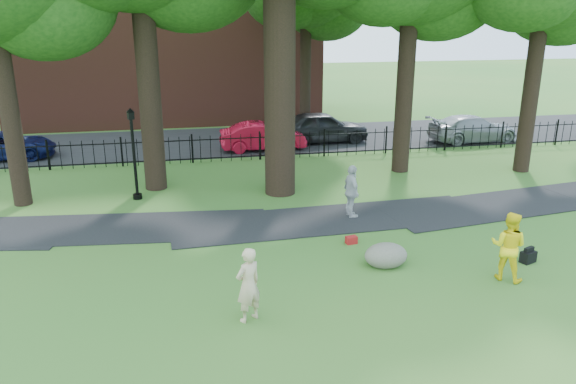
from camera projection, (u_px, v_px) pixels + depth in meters
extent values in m
plane|color=#2E6824|center=(330.00, 276.00, 14.21)|extent=(120.00, 120.00, 0.00)
cube|color=black|center=(328.00, 220.00, 18.04)|extent=(36.07, 3.85, 0.03)
cube|color=black|center=(249.00, 140.00, 29.14)|extent=(80.00, 7.00, 0.02)
cube|color=black|center=(260.00, 137.00, 25.10)|extent=(44.00, 0.04, 0.04)
cube|color=black|center=(260.00, 156.00, 25.35)|extent=(44.00, 0.04, 0.04)
cube|color=brown|center=(164.00, 18.00, 34.02)|extent=(18.00, 8.00, 12.00)
cylinder|color=black|center=(279.00, 47.00, 19.13)|extent=(1.10, 1.10, 10.50)
cylinder|color=black|center=(7.00, 93.00, 18.35)|extent=(0.60, 0.60, 7.70)
cylinder|color=black|center=(147.00, 66.00, 19.91)|extent=(0.80, 0.80, 9.10)
cylinder|color=black|center=(406.00, 69.00, 22.34)|extent=(0.70, 0.70, 8.40)
cylinder|color=black|center=(533.00, 74.00, 22.40)|extent=(0.64, 0.64, 8.05)
imported|color=#CCB08C|center=(248.00, 285.00, 11.94)|extent=(0.74, 0.66, 1.69)
imported|color=yellow|center=(508.00, 246.00, 13.82)|extent=(1.08, 1.07, 1.76)
imported|color=#B1B2B6|center=(352.00, 192.00, 18.02)|extent=(0.51, 1.06, 1.75)
ellipsoid|color=#6E695C|center=(386.00, 253.00, 14.73)|extent=(1.28, 1.05, 0.67)
cylinder|color=black|center=(134.00, 160.00, 19.64)|extent=(0.11, 0.11, 2.87)
cylinder|color=black|center=(138.00, 196.00, 20.06)|extent=(0.32, 0.32, 0.18)
cube|color=black|center=(131.00, 115.00, 19.16)|extent=(0.26, 0.26, 0.27)
cone|color=black|center=(130.00, 110.00, 19.11)|extent=(0.29, 0.29, 0.14)
cube|color=black|center=(528.00, 257.00, 14.96)|extent=(0.48, 0.39, 0.31)
cube|color=maroon|center=(351.00, 240.00, 16.18)|extent=(0.35, 0.25, 0.22)
imported|color=#B10D27|center=(263.00, 136.00, 26.95)|extent=(4.08, 1.46, 1.34)
imported|color=#0D1444|center=(4.00, 146.00, 25.34)|extent=(4.48, 2.18, 1.22)
imported|color=black|center=(322.00, 127.00, 28.50)|extent=(4.72, 2.04, 1.59)
imported|color=#93949B|center=(473.00, 129.00, 28.70)|extent=(4.72, 2.07, 1.35)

